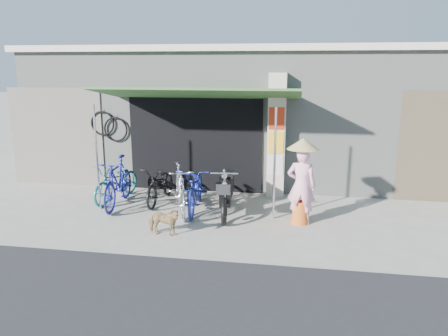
% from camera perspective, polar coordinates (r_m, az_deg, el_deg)
% --- Properties ---
extents(ground, '(80.00, 80.00, 0.00)m').
position_cam_1_polar(ground, '(8.76, 0.22, -7.92)').
color(ground, '#A49F94').
rests_on(ground, ground).
extents(bicycle_shop, '(12.30, 5.30, 3.66)m').
position_cam_1_polar(bicycle_shop, '(13.29, 3.75, 7.49)').
color(bicycle_shop, gray).
rests_on(bicycle_shop, ground).
extents(shop_pillar, '(0.42, 0.44, 3.00)m').
position_cam_1_polar(shop_pillar, '(10.65, 6.88, 4.16)').
color(shop_pillar, beige).
rests_on(shop_pillar, ground).
extents(awning, '(4.60, 1.88, 2.72)m').
position_cam_1_polar(awning, '(9.96, -3.45, 9.49)').
color(awning, '#2E5928').
rests_on(awning, ground).
extents(neighbour_left, '(2.60, 0.06, 2.60)m').
position_cam_1_polar(neighbour_left, '(12.52, -20.99, 3.82)').
color(neighbour_left, '#6B665B').
rests_on(neighbour_left, ground).
extents(bike_teal, '(0.93, 1.84, 0.92)m').
position_cam_1_polar(bike_teal, '(10.73, -13.83, -1.74)').
color(bike_teal, '#197368').
rests_on(bike_teal, ground).
extents(bike_blue, '(0.69, 1.94, 1.14)m').
position_cam_1_polar(bike_blue, '(10.23, -13.68, -1.81)').
color(bike_blue, '#202294').
rests_on(bike_blue, ground).
extents(bike_black, '(0.66, 1.73, 0.90)m').
position_cam_1_polar(bike_black, '(10.36, -8.28, -2.09)').
color(bike_black, black).
rests_on(bike_black, ground).
extents(bike_silver, '(1.10, 1.86, 1.08)m').
position_cam_1_polar(bike_silver, '(9.54, -5.75, -2.79)').
color(bike_silver, '#B9B8BE').
rests_on(bike_silver, ground).
extents(bike_navy, '(0.88, 2.02, 1.03)m').
position_cam_1_polar(bike_navy, '(9.71, -3.68, -2.60)').
color(bike_navy, navy).
rests_on(bike_navy, ground).
extents(street_dog, '(0.68, 0.35, 0.56)m').
position_cam_1_polar(street_dog, '(8.41, -7.90, -6.96)').
color(street_dog, '#9D6C53').
rests_on(street_dog, ground).
extents(moped, '(0.55, 1.93, 1.09)m').
position_cam_1_polar(moped, '(9.48, 0.34, -3.08)').
color(moped, black).
rests_on(moped, ground).
extents(nun, '(0.64, 0.64, 1.77)m').
position_cam_1_polar(nun, '(8.93, 10.09, -1.82)').
color(nun, '#F8A7C1').
rests_on(nun, ground).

